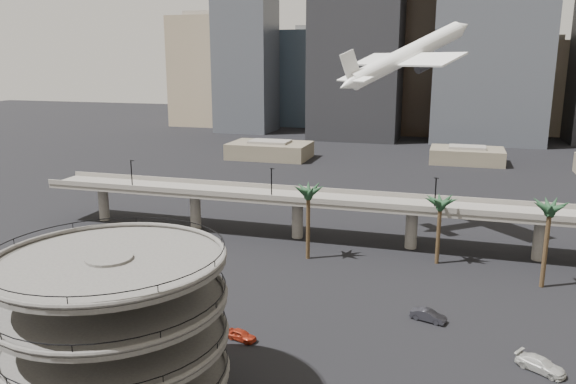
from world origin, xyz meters
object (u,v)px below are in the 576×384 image
(car_c, at_px, (541,365))
(car_b, at_px, (428,315))
(parking_ramp, at_px, (114,320))
(car_a, at_px, (241,335))
(airborne_jet, at_px, (407,56))
(overpass, at_px, (353,206))

(car_c, bearing_deg, car_b, 86.45)
(parking_ramp, bearing_deg, car_a, 69.01)
(parking_ramp, distance_m, airborne_jet, 78.02)
(airborne_jet, xyz_separation_m, car_b, (8.15, -41.87, -34.24))
(overpass, bearing_deg, parking_ramp, -102.43)
(parking_ramp, bearing_deg, overpass, 77.57)
(parking_ramp, relative_size, overpass, 0.17)
(car_b, bearing_deg, car_c, -109.21)
(airborne_jet, xyz_separation_m, car_a, (-14.10, -54.05, -34.33))
(car_a, distance_m, car_c, 35.22)
(overpass, bearing_deg, car_c, -53.89)
(car_a, bearing_deg, airborne_jet, 1.09)
(overpass, height_order, car_a, overpass)
(airborne_jet, bearing_deg, car_c, -110.60)
(overpass, xyz_separation_m, car_c, (28.57, -39.17, -6.54))
(overpass, distance_m, car_b, 34.45)
(overpass, bearing_deg, car_b, -62.30)
(parking_ramp, bearing_deg, car_b, 45.32)
(airborne_jet, height_order, car_a, airborne_jet)
(airborne_jet, relative_size, car_b, 5.36)
(parking_ramp, xyz_separation_m, car_a, (6.47, 16.88, -9.15))
(overpass, xyz_separation_m, car_b, (15.72, -29.95, -6.56))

